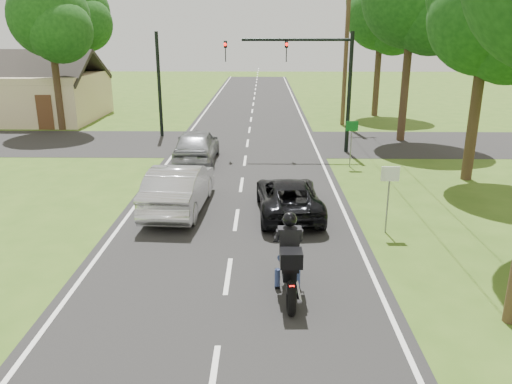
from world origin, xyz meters
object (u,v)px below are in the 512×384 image
sign_white (390,183)px  sign_green (352,133)px  motorcycle_rider (289,264)px  silver_suv (197,145)px  utility_pole_far (346,46)px  dark_suv (288,196)px  silver_sedan (179,187)px  traffic_signal (313,70)px

sign_white → sign_green: (0.20, 8.00, 0.00)m
sign_white → motorcycle_rider: bearing=-128.9°
motorcycle_rider → silver_suv: size_ratio=0.52×
utility_pole_far → sign_green: utility_pole_far is taller
silver_suv → sign_white: (6.99, -8.79, 0.78)m
utility_pole_far → sign_green: 11.63m
dark_suv → silver_suv: silver_suv is taller
silver_sedan → traffic_signal: bearing=-117.6°
motorcycle_rider → traffic_signal: traffic_signal is taller
silver_sedan → silver_suv: silver_sedan is taller
sign_green → motorcycle_rider: bearing=-105.9°
silver_suv → sign_white: sign_white is taller
utility_pole_far → silver_sedan: bearing=-115.8°
motorcycle_rider → utility_pole_far: bearing=77.1°
sign_green → silver_sedan: bearing=-139.2°
sign_white → sign_green: size_ratio=1.00×
motorcycle_rider → silver_suv: (-3.79, 12.76, -0.01)m
sign_green → traffic_signal: bearing=117.4°
motorcycle_rider → sign_green: 12.47m
silver_suv → traffic_signal: size_ratio=0.74×
traffic_signal → sign_white: (1.36, -11.02, -2.54)m
silver_sedan → utility_pole_far: (8.23, 17.00, 4.27)m
utility_pole_far → sign_white: size_ratio=4.71×
traffic_signal → utility_pole_far: bearing=70.3°
silver_suv → utility_pole_far: (8.49, 10.23, 4.27)m
silver_sedan → sign_white: sign_white is taller
motorcycle_rider → traffic_signal: (1.84, 14.99, 3.31)m
traffic_signal → silver_suv: bearing=-158.4°
motorcycle_rider → silver_sedan: bearing=119.1°
utility_pole_far → sign_green: (-1.30, -11.02, -3.49)m
motorcycle_rider → utility_pole_far: utility_pole_far is taller
motorcycle_rider → sign_white: bearing=49.8°
silver_sedan → silver_suv: (-0.27, 6.77, -0.00)m
silver_sedan → sign_white: bearing=166.5°
traffic_signal → sign_green: (1.56, -3.02, -2.54)m
dark_suv → utility_pole_far: utility_pole_far is taller
traffic_signal → sign_white: 11.39m
silver_suv → sign_green: bearing=173.6°
silver_sedan → sign_green: 9.18m
silver_suv → sign_green: (7.19, -0.79, 0.78)m
dark_suv → silver_sedan: 3.80m
motorcycle_rider → utility_pole_far: size_ratio=0.24×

